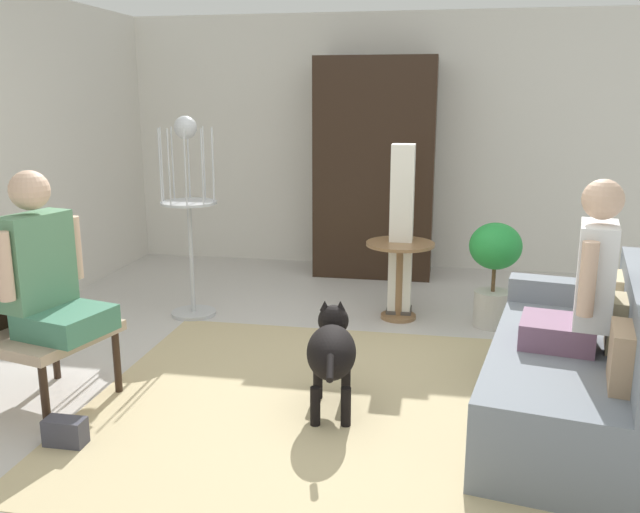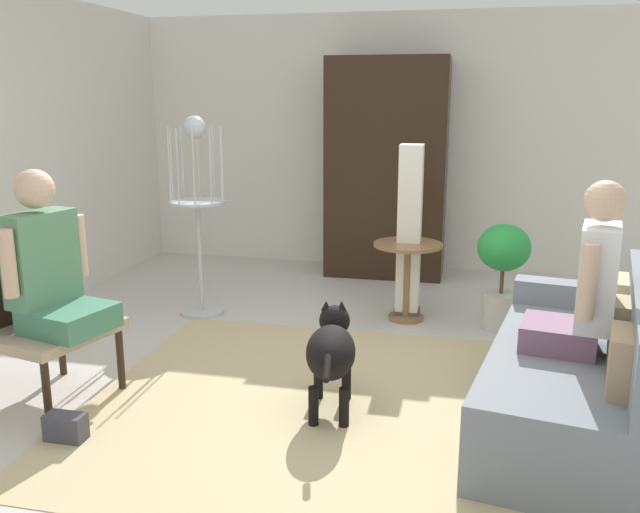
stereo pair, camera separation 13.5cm
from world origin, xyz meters
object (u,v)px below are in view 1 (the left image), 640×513
object	(u,v)px
round_end_table	(400,266)
handbag	(65,432)
person_on_armchair	(45,270)
armoire_cabinet	(375,168)
couch	(583,371)
potted_plant	(494,264)
dog	(332,349)
column_lamp	(401,233)
armchair	(29,313)
bird_cage_stand	(189,208)
person_on_couch	(585,281)

from	to	relation	value
round_end_table	handbag	xyz separation A→B (m)	(-1.53, -2.34, -0.36)
person_on_armchair	armoire_cabinet	bearing A→B (deg)	65.83
armoire_cabinet	couch	bearing A→B (deg)	-64.20
round_end_table	handbag	distance (m)	2.82
couch	armoire_cabinet	world-z (taller)	armoire_cabinet
potted_plant	armoire_cabinet	xyz separation A→B (m)	(-1.08, 1.45, 0.56)
dog	column_lamp	world-z (taller)	column_lamp
column_lamp	armoire_cabinet	bearing A→B (deg)	105.02
potted_plant	column_lamp	bearing A→B (deg)	169.60
person_on_armchair	potted_plant	bearing A→B (deg)	36.03
dog	armchair	bearing A→B (deg)	-173.39
armchair	handbag	size ratio (longest dim) A/B	4.37
potted_plant	bird_cage_stand	bearing A→B (deg)	-176.00
couch	column_lamp	world-z (taller)	column_lamp
couch	potted_plant	world-z (taller)	couch
column_lamp	couch	bearing A→B (deg)	-56.92
armchair	handbag	distance (m)	0.80
bird_cage_stand	couch	bearing A→B (deg)	-26.70
person_on_armchair	person_on_couch	bearing A→B (deg)	5.83
column_lamp	handbag	world-z (taller)	column_lamp
round_end_table	potted_plant	distance (m)	0.73
round_end_table	armoire_cabinet	xyz separation A→B (m)	(-0.35, 1.39, 0.62)
couch	armoire_cabinet	xyz separation A→B (m)	(-1.45, 3.00, 0.75)
round_end_table	armchair	bearing A→B (deg)	-136.70
round_end_table	armoire_cabinet	distance (m)	1.56
column_lamp	armoire_cabinet	world-z (taller)	armoire_cabinet
couch	handbag	world-z (taller)	couch
bird_cage_stand	armoire_cabinet	xyz separation A→B (m)	(1.30, 1.61, 0.17)
person_on_couch	round_end_table	size ratio (longest dim) A/B	1.44
person_on_armchair	round_end_table	size ratio (longest dim) A/B	1.45
bird_cage_stand	handbag	xyz separation A→B (m)	(0.12, -2.12, -0.81)
couch	bird_cage_stand	world-z (taller)	bird_cage_stand
couch	person_on_couch	distance (m)	0.51
person_on_armchair	dog	size ratio (longest dim) A/B	1.14
person_on_couch	potted_plant	distance (m)	1.63
round_end_table	column_lamp	distance (m)	0.26
potted_plant	person_on_armchair	bearing A→B (deg)	-143.97
potted_plant	round_end_table	bearing A→B (deg)	175.60
person_on_armchair	column_lamp	world-z (taller)	column_lamp
person_on_couch	dog	bearing A→B (deg)	-177.56
person_on_couch	round_end_table	bearing A→B (deg)	123.15
round_end_table	dog	world-z (taller)	round_end_table
person_on_armchair	armoire_cabinet	world-z (taller)	armoire_cabinet
couch	potted_plant	size ratio (longest dim) A/B	2.33
couch	person_on_armchair	bearing A→B (deg)	-173.91
handbag	person_on_couch	bearing A→B (deg)	15.46
column_lamp	handbag	size ratio (longest dim) A/B	6.61
armchair	dog	xyz separation A→B (m)	(1.73, 0.20, -0.18)
handbag	armoire_cabinet	bearing A→B (deg)	72.43
dog	armoire_cabinet	world-z (taller)	armoire_cabinet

